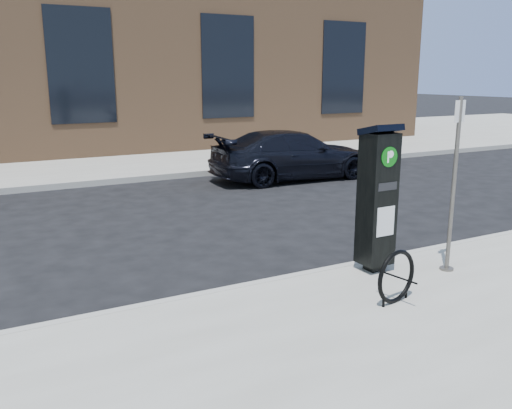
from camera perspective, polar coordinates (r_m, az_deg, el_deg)
ground at (r=7.12m, az=2.01°, el=-8.88°), size 120.00×120.00×0.00m
sidewalk_far at (r=20.15m, az=-18.42°, el=5.21°), size 60.00×12.00×0.15m
curb_near at (r=7.08m, az=2.09°, el=-8.37°), size 60.00×0.12×0.16m
curb_far at (r=14.35m, az=-14.23°, el=2.44°), size 60.00×0.12×0.16m
building at (r=22.98m, az=-20.55°, el=16.18°), size 28.00×10.05×8.25m
parking_kiosk at (r=7.25m, az=12.65°, el=0.79°), size 0.46×0.41×1.96m
sign_pole at (r=7.50m, az=20.08°, el=1.76°), size 0.20×0.18×2.30m
bike_rack at (r=6.44m, az=14.55°, el=-7.39°), size 0.63×0.17×0.64m
car_dark at (r=14.50m, az=3.87°, el=5.24°), size 4.57×2.03×1.30m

